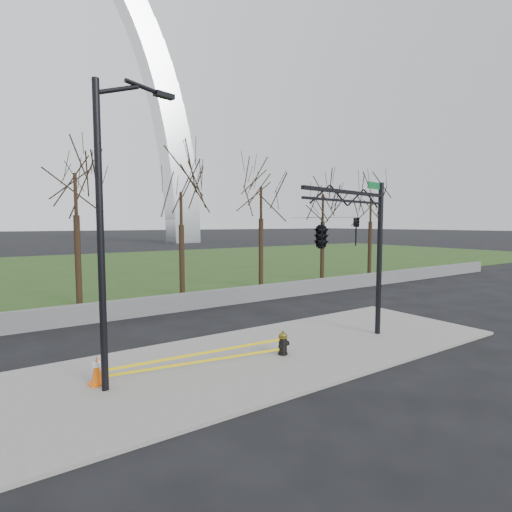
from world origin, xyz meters
TOP-DOWN VIEW (x-y plane):
  - ground at (0.00, 0.00)m, footprint 500.00×500.00m
  - sidewalk at (0.00, 0.00)m, footprint 18.00×6.00m
  - grass_strip at (0.00, 30.00)m, footprint 120.00×40.00m
  - guardrail at (0.00, 8.00)m, footprint 60.00×0.30m
  - gateway_arch at (0.00, 75.00)m, footprint 66.00×6.00m
  - tree_row at (-0.79, 12.00)m, footprint 44.41×4.00m
  - fire_hydrant at (0.35, -0.39)m, footprint 0.50×0.32m
  - traffic_cone at (-5.32, 0.50)m, footprint 0.47×0.47m
  - street_light at (-5.01, 0.06)m, footprint 2.35×0.74m
  - traffic_signal_mast at (1.84, -1.19)m, footprint 5.00×2.54m
  - caution_tape at (-2.47, -0.07)m, footprint 5.66×0.90m

SIDE VIEW (x-z plane):
  - ground at x=0.00m, z-range 0.00..0.00m
  - grass_strip at x=0.00m, z-range 0.00..0.06m
  - sidewalk at x=0.00m, z-range 0.00..0.10m
  - guardrail at x=0.00m, z-range 0.00..0.90m
  - caution_tape at x=-2.47m, z-range 0.25..0.66m
  - fire_hydrant at x=0.35m, z-range 0.07..0.87m
  - traffic_cone at x=-5.32m, z-range 0.10..0.90m
  - tree_row at x=-0.79m, z-range 0.00..7.57m
  - traffic_signal_mast at x=1.84m, z-range 1.15..7.15m
  - street_light at x=-5.01m, z-range 0.59..8.80m
  - gateway_arch at x=0.00m, z-range 0.00..65.00m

